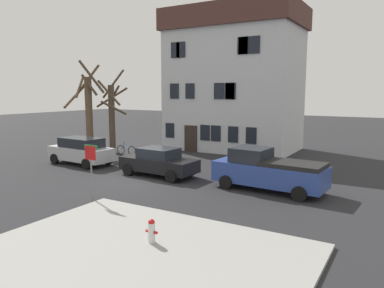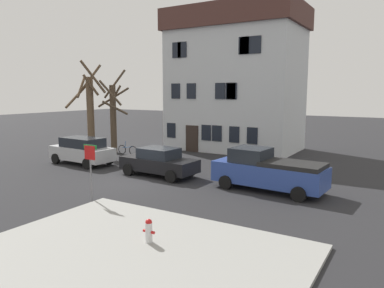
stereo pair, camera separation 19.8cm
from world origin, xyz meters
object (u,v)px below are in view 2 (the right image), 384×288
(car_silver_wagon, at_px, (82,150))
(car_black_sedan, at_px, (159,162))
(street_sign_pole, at_px, (90,162))
(fire_hydrant, at_px, (149,230))
(building_main, at_px, (235,79))
(tree_bare_mid, at_px, (113,114))
(tree_bare_near, at_px, (90,109))
(bicycle_leaning, at_px, (127,150))
(pickup_truck_blue, at_px, (268,171))

(car_silver_wagon, distance_m, car_black_sedan, 6.36)
(street_sign_pole, bearing_deg, fire_hydrant, -25.52)
(fire_hydrant, xyz_separation_m, street_sign_pole, (-5.00, 2.39, 1.26))
(building_main, xyz_separation_m, fire_hydrant, (5.98, -19.27, -5.24))
(tree_bare_mid, height_order, car_black_sedan, tree_bare_mid)
(car_black_sedan, bearing_deg, tree_bare_mid, 148.78)
(tree_bare_near, relative_size, street_sign_pole, 2.79)
(bicycle_leaning, bearing_deg, street_sign_pole, -56.27)
(building_main, xyz_separation_m, tree_bare_near, (-8.43, -7.95, -2.33))
(car_silver_wagon, bearing_deg, street_sign_pole, -39.83)
(pickup_truck_blue, xyz_separation_m, fire_hydrant, (-0.92, -8.14, -0.46))
(building_main, height_order, pickup_truck_blue, building_main)
(tree_bare_mid, bearing_deg, car_silver_wagon, -72.11)
(car_black_sedan, height_order, street_sign_pole, street_sign_pole)
(car_black_sedan, bearing_deg, bicycle_leaning, 144.43)
(car_black_sedan, relative_size, fire_hydrant, 6.10)
(car_black_sedan, relative_size, bicycle_leaning, 2.62)
(tree_bare_near, height_order, pickup_truck_blue, tree_bare_near)
(fire_hydrant, distance_m, street_sign_pole, 5.69)
(fire_hydrant, bearing_deg, bicycle_leaning, 133.31)
(building_main, distance_m, tree_bare_mid, 10.20)
(street_sign_pole, xyz_separation_m, bicycle_leaning, (-6.68, 10.00, -1.40))
(car_black_sedan, bearing_deg, street_sign_pole, -85.74)
(pickup_truck_blue, distance_m, fire_hydrant, 8.21)
(tree_bare_near, xyz_separation_m, bicycle_leaning, (2.73, 1.07, -3.04))
(car_silver_wagon, distance_m, pickup_truck_blue, 12.69)
(tree_bare_mid, relative_size, car_silver_wagon, 1.39)
(pickup_truck_blue, distance_m, bicycle_leaning, 13.31)
(car_silver_wagon, height_order, fire_hydrant, car_silver_wagon)
(building_main, relative_size, fire_hydrant, 15.02)
(building_main, relative_size, pickup_truck_blue, 2.05)
(tree_bare_mid, distance_m, pickup_truck_blue, 15.04)
(tree_bare_near, height_order, tree_bare_mid, tree_bare_near)
(fire_hydrant, bearing_deg, pickup_truck_blue, 83.57)
(pickup_truck_blue, bearing_deg, car_silver_wagon, -179.52)
(car_silver_wagon, height_order, bicycle_leaning, car_silver_wagon)
(car_silver_wagon, xyz_separation_m, car_black_sedan, (6.36, -0.13, -0.11))
(tree_bare_mid, bearing_deg, car_black_sedan, -31.22)
(pickup_truck_blue, height_order, fire_hydrant, pickup_truck_blue)
(car_silver_wagon, height_order, street_sign_pole, street_sign_pole)
(car_silver_wagon, bearing_deg, tree_bare_mid, 107.89)
(pickup_truck_blue, bearing_deg, fire_hydrant, -96.43)
(tree_bare_mid, height_order, street_sign_pole, tree_bare_mid)
(tree_bare_mid, bearing_deg, fire_hydrant, -43.67)
(car_silver_wagon, xyz_separation_m, bicycle_leaning, (0.10, 4.35, -0.55))
(bicycle_leaning, bearing_deg, building_main, 50.33)
(building_main, bearing_deg, street_sign_pole, -86.70)
(tree_bare_mid, distance_m, street_sign_pole, 13.26)
(street_sign_pole, height_order, bicycle_leaning, street_sign_pole)
(tree_bare_near, xyz_separation_m, car_black_sedan, (8.99, -3.41, -2.60))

